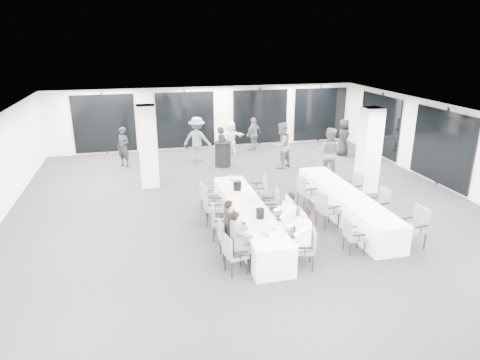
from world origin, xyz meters
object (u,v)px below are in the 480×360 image
at_px(chair_main_left_far, 207,196).
at_px(standing_guest_d, 254,132).
at_px(chair_side_right_mid, 380,203).
at_px(standing_guest_f, 231,135).
at_px(chair_side_right_near, 416,225).
at_px(ice_bucket_near, 260,214).
at_px(chair_main_right_second, 292,225).
at_px(chair_side_left_near, 352,234).
at_px(cocktail_table, 223,154).
at_px(chair_main_right_mid, 283,214).
at_px(chair_side_left_mid, 325,207).
at_px(ice_bucket_far, 237,185).
at_px(banquet_table_main, 248,219).
at_px(chair_side_right_far, 354,186).
at_px(chair_main_right_fourth, 272,203).
at_px(chair_side_left_far, 305,189).
at_px(banquet_table_side, 345,205).
at_px(standing_guest_c, 197,136).
at_px(standing_guest_a, 222,144).
at_px(chair_main_left_near, 233,252).
at_px(chair_main_right_far, 260,188).
at_px(chair_main_right_near, 307,246).
at_px(chair_main_left_mid, 218,220).
at_px(standing_guest_b, 281,143).
at_px(chair_main_left_fourth, 212,204).
at_px(standing_guest_h, 329,150).
at_px(standing_guest_e, 344,135).
at_px(chair_main_left_second, 226,238).
at_px(standing_guest_g, 123,144).

height_order(chair_main_left_far, standing_guest_d, standing_guest_d).
distance_m(chair_side_right_mid, standing_guest_f, 8.31).
height_order(chair_side_right_near, ice_bucket_near, chair_side_right_near).
height_order(chair_main_right_second, chair_side_left_near, chair_main_right_second).
bearing_deg(cocktail_table, chair_main_right_mid, -87.29).
xyz_separation_m(cocktail_table, chair_side_right_near, (3.25, -7.84, 0.08)).
bearing_deg(chair_side_left_mid, ice_bucket_far, -134.27).
relative_size(banquet_table_main, chair_side_right_far, 5.50).
xyz_separation_m(chair_main_right_fourth, chair_side_left_far, (1.28, 0.80, 0.03)).
bearing_deg(cocktail_table, banquet_table_side, -67.27).
bearing_deg(standing_guest_c, standing_guest_a, 160.81).
bearing_deg(ice_bucket_near, cocktail_table, 86.34).
relative_size(chair_main_left_near, chair_main_right_far, 0.91).
xyz_separation_m(chair_side_left_far, chair_side_right_near, (1.68, -3.05, 0.02)).
xyz_separation_m(chair_main_right_near, chair_side_right_near, (2.96, 0.32, 0.06)).
height_order(chair_main_right_near, standing_guest_a, standing_guest_a).
distance_m(chair_side_left_far, standing_guest_f, 6.53).
height_order(cocktail_table, chair_main_right_far, cocktail_table).
bearing_deg(chair_side_right_mid, standing_guest_d, 3.11).
relative_size(chair_main_left_mid, chair_side_left_near, 1.07).
xyz_separation_m(chair_side_right_mid, standing_guest_b, (-1.07, 5.46, 0.49)).
bearing_deg(chair_main_right_far, standing_guest_a, 12.02).
xyz_separation_m(chair_main_right_near, standing_guest_a, (-0.31, 8.21, 0.37)).
height_order(chair_main_left_near, chair_side_right_mid, chair_side_right_mid).
bearing_deg(standing_guest_b, chair_main_left_far, 14.59).
bearing_deg(chair_main_right_near, ice_bucket_near, 45.82).
relative_size(chair_main_left_fourth, standing_guest_h, 0.49).
distance_m(cocktail_table, chair_side_left_near, 7.93).
xyz_separation_m(standing_guest_a, standing_guest_b, (2.19, -0.82, 0.13)).
relative_size(chair_main_left_near, chair_side_right_far, 0.98).
xyz_separation_m(chair_main_right_far, standing_guest_f, (0.38, 6.03, 0.29)).
xyz_separation_m(chair_side_left_near, standing_guest_e, (3.81, 8.21, 0.40)).
relative_size(chair_main_left_mid, standing_guest_h, 0.43).
relative_size(chair_side_left_mid, chair_side_left_far, 1.01).
xyz_separation_m(cocktail_table, chair_main_left_fourth, (-1.37, -5.37, 0.08)).
bearing_deg(chair_side_left_mid, chair_main_left_near, -69.61).
height_order(chair_main_left_near, chair_side_right_far, chair_side_right_far).
distance_m(chair_main_left_second, chair_side_right_far, 5.30).
relative_size(chair_side_left_far, standing_guest_g, 0.56).
bearing_deg(chair_main_right_second, standing_guest_b, -29.86).
xyz_separation_m(chair_main_left_near, chair_main_right_second, (1.66, 0.86, 0.08)).
bearing_deg(chair_main_left_mid, standing_guest_a, -177.89).
relative_size(chair_main_left_far, chair_main_right_far, 0.93).
relative_size(chair_main_left_near, ice_bucket_near, 3.79).
height_order(chair_main_right_second, standing_guest_e, standing_guest_e).
bearing_deg(chair_side_left_near, standing_guest_a, -165.51).
xyz_separation_m(banquet_table_side, chair_main_left_far, (-3.78, 1.22, 0.15)).
height_order(standing_guest_h, ice_bucket_near, standing_guest_h).
xyz_separation_m(chair_main_right_fourth, chair_side_left_near, (1.29, -2.18, -0.05)).
xyz_separation_m(chair_side_left_near, standing_guest_f, (-0.91, 9.44, 0.36)).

